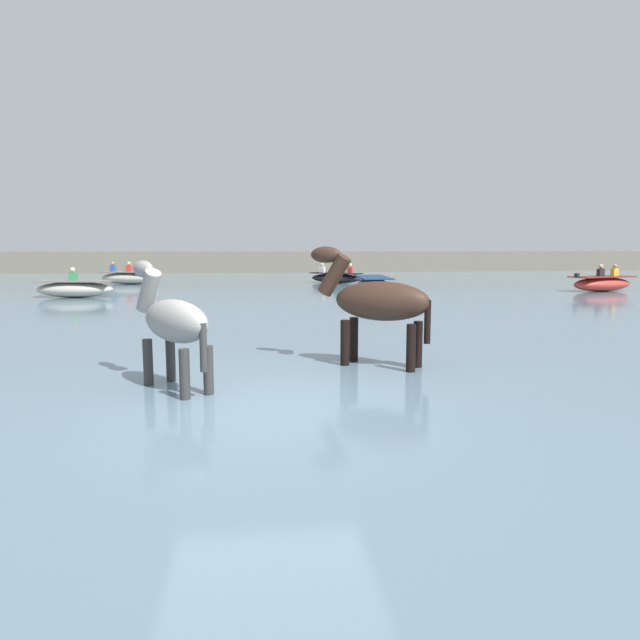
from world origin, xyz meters
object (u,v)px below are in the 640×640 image
object	(u,v)px
horse_lead_dark_bay	(376,304)
boat_mid_channel	(75,289)
boat_distant_east	(336,277)
boat_mid_outer	(373,285)
boat_distant_west	(602,283)
horse_trailing_grey	(173,324)
boat_far_inshore	(130,277)

from	to	relation	value
horse_lead_dark_bay	boat_mid_channel	bearing A→B (deg)	123.00
horse_lead_dark_bay	boat_distant_east	size ratio (longest dim) A/B	0.78
horse_lead_dark_bay	boat_mid_outer	size ratio (longest dim) A/B	0.65
boat_distant_east	boat_mid_channel	world-z (taller)	boat_mid_channel
horse_lead_dark_bay	boat_distant_west	bearing A→B (deg)	46.68
boat_distant_west	boat_mid_outer	bearing A→B (deg)	-177.94
horse_lead_dark_bay	boat_mid_channel	xyz separation A→B (m)	(-8.19, 12.62, -0.64)
boat_distant_west	boat_mid_outer	distance (m)	9.57
horse_lead_dark_bay	horse_trailing_grey	world-z (taller)	horse_lead_dark_bay
horse_trailing_grey	boat_far_inshore	distance (m)	21.46
boat_mid_outer	boat_mid_channel	bearing A→B (deg)	-179.84
horse_trailing_grey	boat_far_inshore	world-z (taller)	horse_trailing_grey
boat_far_inshore	horse_lead_dark_bay	bearing A→B (deg)	-68.52
horse_trailing_grey	boat_mid_channel	distance (m)	14.68
boat_far_inshore	boat_distant_west	bearing A→B (deg)	-18.83
boat_distant_west	boat_mid_channel	size ratio (longest dim) A/B	1.08
horse_trailing_grey	boat_distant_east	size ratio (longest dim) A/B	0.71
boat_mid_channel	horse_lead_dark_bay	bearing A→B (deg)	-57.00
boat_far_inshore	boat_mid_channel	world-z (taller)	boat_far_inshore
boat_mid_outer	horse_lead_dark_bay	bearing A→B (deg)	-101.97
horse_lead_dark_bay	boat_distant_west	world-z (taller)	horse_lead_dark_bay
boat_far_inshore	boat_mid_outer	distance (m)	12.71
boat_distant_west	boat_mid_channel	bearing A→B (deg)	-178.95
boat_mid_channel	boat_distant_east	bearing A→B (deg)	32.94
horse_lead_dark_bay	boat_mid_outer	distance (m)	12.94
horse_lead_dark_bay	horse_trailing_grey	xyz separation A→B (m)	(-2.86, -1.05, -0.11)
boat_far_inshore	boat_distant_east	bearing A→B (deg)	-2.59
boat_distant_east	horse_lead_dark_bay	bearing A→B (deg)	-96.59
boat_distant_east	boat_distant_west	size ratio (longest dim) A/B	0.90
horse_trailing_grey	boat_distant_west	xyz separation A→B (m)	(15.10, 14.04, -0.52)
horse_trailing_grey	boat_mid_channel	size ratio (longest dim) A/B	0.69
horse_lead_dark_bay	boat_distant_east	world-z (taller)	horse_lead_dark_bay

